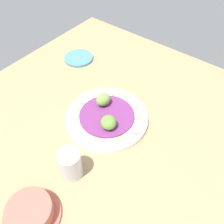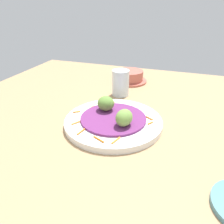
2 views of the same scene
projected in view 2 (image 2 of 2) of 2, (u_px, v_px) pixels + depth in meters
table_surface at (106, 120)px, 67.31cm from camera, size 110.00×110.00×2.00cm
main_plate at (113, 122)px, 62.38cm from camera, size 27.89×27.89×1.76cm
cabbage_bed at (113, 118)px, 61.82cm from camera, size 18.74×18.74×0.64cm
carrot_garnish at (104, 123)px, 59.74cm from camera, size 24.03×22.23×0.40cm
guac_scoop_left at (104, 104)px, 64.51cm from camera, size 7.15×7.17×4.33cm
guac_scoop_center at (124, 118)px, 56.78cm from camera, size 5.13×6.00×4.49cm
terracotta_bowl at (130, 77)px, 93.84cm from camera, size 14.68×14.68×4.94cm
water_glass at (121, 83)px, 79.98cm from camera, size 6.31×6.31×9.46cm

